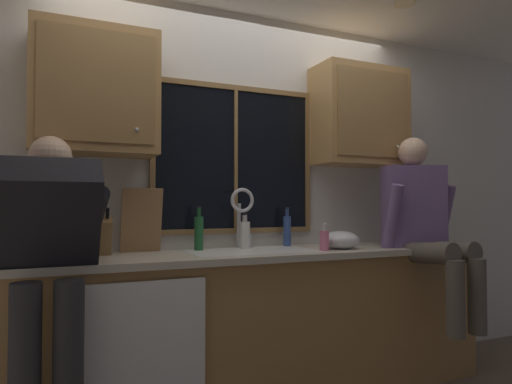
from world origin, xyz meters
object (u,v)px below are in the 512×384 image
person_sitting_on_counter (424,221)px  person_standing (49,259)px  bottle_green_glass (199,232)px  bottle_amber_small (245,234)px  knife_block (100,236)px  bottle_tall_clear (287,230)px  mixing_bowl (340,240)px  cutting_board (142,220)px  soap_dispenser (324,240)px

person_sitting_on_counter → person_standing: bearing=-178.9°
bottle_green_glass → bottle_amber_small: size_ratio=1.20×
person_sitting_on_counter → bottle_amber_small: bearing=158.6°
knife_block → bottle_amber_small: size_ratio=1.37×
knife_block → bottle_tall_clear: bearing=3.7°
bottle_amber_small → mixing_bowl: bearing=-24.8°
person_sitting_on_counter → cutting_board: (-1.80, 0.48, 0.01)m
person_sitting_on_counter → bottle_amber_small: 1.22m
bottle_tall_clear → mixing_bowl: bearing=-51.6°
cutting_board → mixing_bowl: cutting_board is taller
person_standing → mixing_bowl: 1.77m
bottle_amber_small → soap_dispenser: bearing=-39.1°
soap_dispenser → bottle_tall_clear: bottle_tall_clear is taller
person_sitting_on_counter → cutting_board: bearing=165.1°
cutting_board → bottle_tall_clear: size_ratio=1.46×
person_sitting_on_counter → mixing_bowl: 0.60m
mixing_bowl → bottle_tall_clear: bottle_tall_clear is taller
soap_dispenser → knife_block: bearing=167.8°
person_sitting_on_counter → bottle_tall_clear: (-0.79, 0.48, -0.07)m
person_sitting_on_counter → mixing_bowl: bearing=162.3°
knife_block → mixing_bowl: bearing=-8.5°
person_sitting_on_counter → soap_dispenser: 0.74m
cutting_board → bottle_tall_clear: bearing=0.0°
bottle_tall_clear → person_sitting_on_counter: bearing=-31.1°
knife_block → mixing_bowl: (1.49, -0.22, -0.05)m
person_standing → mixing_bowl: size_ratio=6.33×
person_sitting_on_counter → soap_dispenser: (-0.72, 0.11, -0.12)m
soap_dispenser → bottle_tall_clear: size_ratio=0.64×
mixing_bowl → bottle_amber_small: bearing=155.2°
knife_block → bottle_amber_small: bearing=2.8°
mixing_bowl → soap_dispenser: bearing=-158.5°
soap_dispenser → bottle_amber_small: size_ratio=0.75×
mixing_bowl → bottle_tall_clear: (-0.24, 0.30, 0.06)m
person_sitting_on_counter → knife_block: bearing=169.0°
cutting_board → bottle_green_glass: cutting_board is taller
person_sitting_on_counter → bottle_amber_small: size_ratio=5.39×
mixing_bowl → person_standing: bearing=-172.8°
soap_dispenser → bottle_amber_small: bottle_amber_small is taller
person_sitting_on_counter → bottle_green_glass: size_ratio=4.50×
person_sitting_on_counter → soap_dispenser: person_sitting_on_counter is taller
soap_dispenser → bottle_green_glass: bottle_green_glass is taller
knife_block → bottle_tall_clear: 1.26m
person_standing → person_sitting_on_counter: 2.31m
bottle_green_glass → bottle_tall_clear: bottle_green_glass is taller
person_standing → bottle_amber_small: 1.28m
mixing_bowl → bottle_amber_small: (-0.58, 0.27, 0.04)m
person_standing → bottle_tall_clear: bearing=19.0°
cutting_board → bottle_green_glass: 0.36m
bottle_green_glass → cutting_board: bearing=173.8°
knife_block → cutting_board: bearing=17.9°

